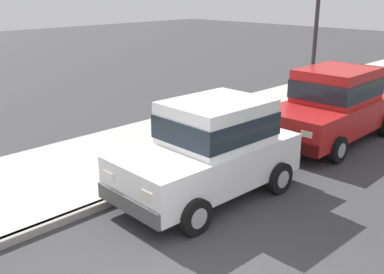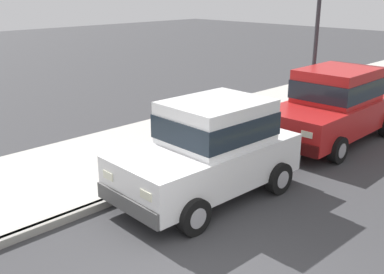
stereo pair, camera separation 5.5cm
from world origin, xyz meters
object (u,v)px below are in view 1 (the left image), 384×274
car_red_sedan (334,104)px  street_lamp (316,24)px  car_white_hatchback (211,148)px  dog_brown (173,131)px

car_red_sedan → street_lamp: size_ratio=1.05×
car_white_hatchback → car_red_sedan: (-0.01, 4.78, 0.01)m
car_white_hatchback → dog_brown: car_white_hatchback is taller
street_lamp → car_red_sedan: bearing=-39.7°
car_white_hatchback → street_lamp: street_lamp is taller
dog_brown → street_lamp: bearing=75.5°
street_lamp → dog_brown: bearing=-104.5°
car_red_sedan → car_white_hatchback: bearing=-89.9°
car_red_sedan → dog_brown: (-2.55, -3.42, -0.55)m
car_white_hatchback → car_red_sedan: size_ratio=0.83×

